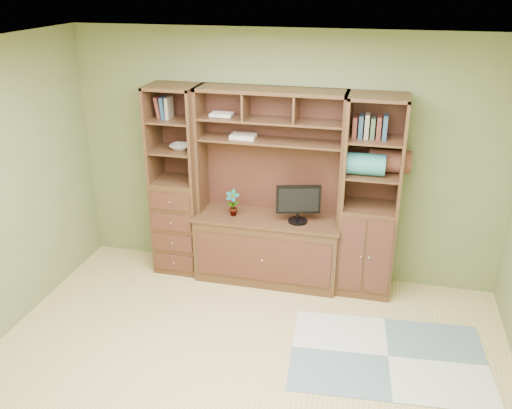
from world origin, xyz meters
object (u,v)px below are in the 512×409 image
(left_tower, at_px, (177,182))
(monitor, at_px, (299,197))
(right_tower, at_px, (370,199))
(center_hutch, at_px, (268,191))

(left_tower, relative_size, monitor, 3.73)
(left_tower, xyz_separation_m, monitor, (1.32, -0.07, -0.02))
(right_tower, relative_size, monitor, 3.73)
(center_hutch, height_order, monitor, center_hutch)
(center_hutch, relative_size, left_tower, 1.00)
(left_tower, height_order, monitor, left_tower)
(left_tower, relative_size, right_tower, 1.00)
(center_hutch, height_order, left_tower, same)
(center_hutch, bearing_deg, monitor, -6.22)
(left_tower, bearing_deg, monitor, -3.25)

